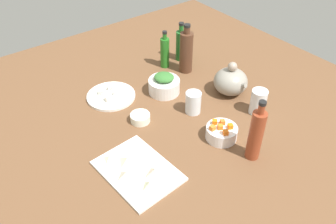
{
  "coord_description": "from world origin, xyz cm",
  "views": [
    {
      "loc": [
        86.8,
        -66.02,
        95.75
      ],
      "look_at": [
        0.0,
        0.0,
        8.0
      ],
      "focal_mm": 37.41,
      "sensor_mm": 36.0,
      "label": 1
    }
  ],
  "objects_px": {
    "bowl_carrots": "(221,133)",
    "drinking_glass_1": "(258,102)",
    "bowl_small_side": "(140,118)",
    "teapot": "(231,81)",
    "bottle_0": "(256,134)",
    "bowl_greens": "(164,86)",
    "drinking_glass_0": "(193,102)",
    "cutting_board": "(138,171)",
    "bottle_1": "(181,45)",
    "plate_tofu": "(111,96)",
    "bottle_2": "(186,52)",
    "bottle_3": "(165,52)"
  },
  "relations": [
    {
      "from": "bottle_0",
      "to": "drinking_glass_0",
      "type": "bearing_deg",
      "value": -179.61
    },
    {
      "from": "teapot",
      "to": "bottle_2",
      "type": "distance_m",
      "value": 0.27
    },
    {
      "from": "bowl_carrots",
      "to": "cutting_board",
      "type": "bearing_deg",
      "value": -98.03
    },
    {
      "from": "bottle_1",
      "to": "bowl_carrots",
      "type": "bearing_deg",
      "value": -24.18
    },
    {
      "from": "bowl_small_side",
      "to": "drinking_glass_1",
      "type": "distance_m",
      "value": 0.49
    },
    {
      "from": "drinking_glass_1",
      "to": "plate_tofu",
      "type": "bearing_deg",
      "value": -136.88
    },
    {
      "from": "bowl_greens",
      "to": "bottle_3",
      "type": "bearing_deg",
      "value": 142.35
    },
    {
      "from": "bottle_0",
      "to": "bottle_2",
      "type": "distance_m",
      "value": 0.63
    },
    {
      "from": "bottle_1",
      "to": "bottle_3",
      "type": "distance_m",
      "value": 0.11
    },
    {
      "from": "bowl_greens",
      "to": "drinking_glass_0",
      "type": "bearing_deg",
      "value": 3.47
    },
    {
      "from": "bowl_small_side",
      "to": "bottle_2",
      "type": "bearing_deg",
      "value": 115.47
    },
    {
      "from": "bottle_3",
      "to": "bowl_greens",
      "type": "bearing_deg",
      "value": -37.65
    },
    {
      "from": "bowl_carrots",
      "to": "bottle_0",
      "type": "relative_size",
      "value": 0.48
    },
    {
      "from": "teapot",
      "to": "drinking_glass_0",
      "type": "xyz_separation_m",
      "value": [
        0.01,
        -0.22,
        -0.01
      ]
    },
    {
      "from": "plate_tofu",
      "to": "teapot",
      "type": "relative_size",
      "value": 1.29
    },
    {
      "from": "teapot",
      "to": "drinking_glass_0",
      "type": "height_order",
      "value": "teapot"
    },
    {
      "from": "drinking_glass_0",
      "to": "drinking_glass_1",
      "type": "relative_size",
      "value": 0.88
    },
    {
      "from": "plate_tofu",
      "to": "cutting_board",
      "type": "bearing_deg",
      "value": -18.53
    },
    {
      "from": "teapot",
      "to": "drinking_glass_1",
      "type": "xyz_separation_m",
      "value": [
        0.17,
        -0.01,
        -0.01
      ]
    },
    {
      "from": "bowl_small_side",
      "to": "cutting_board",
      "type": "bearing_deg",
      "value": -35.55
    },
    {
      "from": "cutting_board",
      "to": "bowl_greens",
      "type": "relative_size",
      "value": 2.05
    },
    {
      "from": "bottle_1",
      "to": "drinking_glass_1",
      "type": "bearing_deg",
      "value": -2.42
    },
    {
      "from": "bowl_carrots",
      "to": "teapot",
      "type": "xyz_separation_m",
      "value": [
        -0.2,
        0.24,
        0.04
      ]
    },
    {
      "from": "bottle_0",
      "to": "bottle_3",
      "type": "height_order",
      "value": "bottle_0"
    },
    {
      "from": "cutting_board",
      "to": "drinking_glass_0",
      "type": "height_order",
      "value": "drinking_glass_0"
    },
    {
      "from": "bowl_greens",
      "to": "bottle_0",
      "type": "xyz_separation_m",
      "value": [
        0.52,
        0.01,
        0.07
      ]
    },
    {
      "from": "cutting_board",
      "to": "teapot",
      "type": "xyz_separation_m",
      "value": [
        -0.15,
        0.59,
        0.06
      ]
    },
    {
      "from": "bowl_carrots",
      "to": "drinking_glass_0",
      "type": "height_order",
      "value": "drinking_glass_0"
    },
    {
      "from": "bottle_1",
      "to": "drinking_glass_0",
      "type": "bearing_deg",
      "value": -32.11
    },
    {
      "from": "bottle_1",
      "to": "bottle_2",
      "type": "xyz_separation_m",
      "value": [
        0.1,
        -0.05,
        0.02
      ]
    },
    {
      "from": "bottle_0",
      "to": "bottle_3",
      "type": "bearing_deg",
      "value": 169.88
    },
    {
      "from": "bowl_greens",
      "to": "bottle_3",
      "type": "relative_size",
      "value": 0.74
    },
    {
      "from": "drinking_glass_1",
      "to": "bowl_small_side",
      "type": "bearing_deg",
      "value": -120.45
    },
    {
      "from": "drinking_glass_1",
      "to": "teapot",
      "type": "bearing_deg",
      "value": 176.46
    },
    {
      "from": "bottle_2",
      "to": "drinking_glass_0",
      "type": "relative_size",
      "value": 2.56
    },
    {
      "from": "bowl_carrots",
      "to": "drinking_glass_0",
      "type": "xyz_separation_m",
      "value": [
        -0.19,
        0.02,
        0.02
      ]
    },
    {
      "from": "bowl_greens",
      "to": "bowl_carrots",
      "type": "distance_m",
      "value": 0.38
    },
    {
      "from": "bowl_greens",
      "to": "bottle_1",
      "type": "distance_m",
      "value": 0.31
    },
    {
      "from": "bottle_0",
      "to": "drinking_glass_0",
      "type": "relative_size",
      "value": 2.61
    },
    {
      "from": "plate_tofu",
      "to": "drinking_glass_0",
      "type": "distance_m",
      "value": 0.38
    },
    {
      "from": "teapot",
      "to": "bottle_3",
      "type": "distance_m",
      "value": 0.37
    },
    {
      "from": "bowl_greens",
      "to": "bottle_2",
      "type": "bearing_deg",
      "value": 113.22
    },
    {
      "from": "drinking_glass_1",
      "to": "bottle_2",
      "type": "bearing_deg",
      "value": -176.27
    },
    {
      "from": "plate_tofu",
      "to": "bottle_1",
      "type": "bearing_deg",
      "value": 99.25
    },
    {
      "from": "plate_tofu",
      "to": "drinking_glass_0",
      "type": "relative_size",
      "value": 2.26
    },
    {
      "from": "bowl_carrots",
      "to": "drinking_glass_1",
      "type": "distance_m",
      "value": 0.23
    },
    {
      "from": "bottle_2",
      "to": "bowl_greens",
      "type": "bearing_deg",
      "value": -66.78
    },
    {
      "from": "bowl_greens",
      "to": "teapot",
      "type": "relative_size",
      "value": 0.85
    },
    {
      "from": "bowl_greens",
      "to": "drinking_glass_1",
      "type": "height_order",
      "value": "drinking_glass_1"
    },
    {
      "from": "teapot",
      "to": "bottle_0",
      "type": "height_order",
      "value": "bottle_0"
    }
  ]
}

